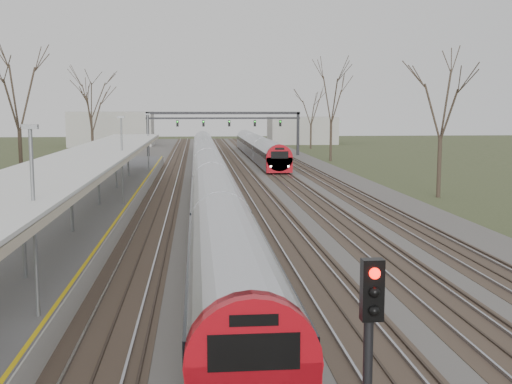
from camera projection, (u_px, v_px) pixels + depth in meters
track_bed at (238, 180)px, 58.22m from camera, size 24.00×160.00×0.22m
platform at (108, 205)px, 40.03m from camera, size 3.50×69.00×1.00m
canopy at (95, 155)px, 35.13m from camera, size 4.10×50.00×3.11m
signal_gantry at (224, 120)px, 87.21m from camera, size 21.00×0.59×6.08m
tree_west_far at (17, 88)px, 48.70m from camera, size 5.50×5.50×11.33m
tree_east_far at (442, 97)px, 45.72m from camera, size 5.00×5.00×10.30m
train_near at (208, 166)px, 56.10m from camera, size 2.62×90.21×3.05m
train_far at (258, 147)px, 83.98m from camera, size 2.62×45.21×3.05m
signal_post at (370, 341)px, 10.35m from camera, size 0.35×0.45×4.10m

